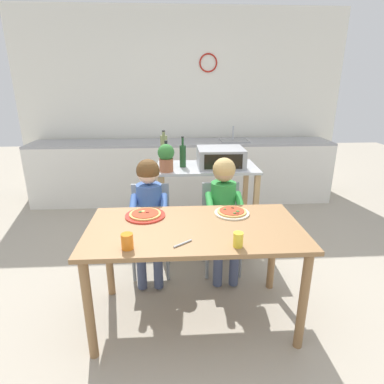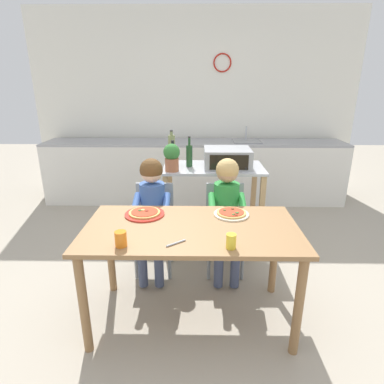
{
  "view_description": "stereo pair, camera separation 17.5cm",
  "coord_description": "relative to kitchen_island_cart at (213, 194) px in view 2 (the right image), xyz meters",
  "views": [
    {
      "loc": [
        -0.14,
        -1.99,
        1.7
      ],
      "look_at": [
        0.0,
        0.3,
        0.91
      ],
      "focal_mm": 29.87,
      "sensor_mm": 36.0,
      "label": 1
    },
    {
      "loc": [
        0.04,
        -2.0,
        1.7
      ],
      "look_at": [
        0.0,
        0.3,
        0.91
      ],
      "focal_mm": 29.87,
      "sensor_mm": 36.0,
      "label": 2
    }
  ],
  "objects": [
    {
      "name": "ground_plane",
      "position": [
        -0.21,
        0.0,
        -0.59
      ],
      "size": [
        11.7,
        11.7,
        0.0
      ],
      "primitive_type": "plane",
      "color": "#A89E8C"
    },
    {
      "name": "back_wall_tiled",
      "position": [
        -0.21,
        1.82,
        0.77
      ],
      "size": [
        4.78,
        0.14,
        2.7
      ],
      "color": "white",
      "rests_on": "ground"
    },
    {
      "name": "kitchen_counter",
      "position": [
        -0.2,
        1.41,
        -0.14
      ],
      "size": [
        4.3,
        0.6,
        1.09
      ],
      "color": "silver",
      "rests_on": "ground"
    },
    {
      "name": "kitchen_island_cart",
      "position": [
        0.0,
        0.0,
        0.0
      ],
      "size": [
        1.02,
        0.55,
        0.88
      ],
      "color": "#B7BABF",
      "rests_on": "ground"
    },
    {
      "name": "toaster_oven",
      "position": [
        0.14,
        -0.01,
        0.39
      ],
      "size": [
        0.46,
        0.4,
        0.19
      ],
      "color": "#999BA0",
      "rests_on": "kitchen_island_cart"
    },
    {
      "name": "bottle_clear_vinegar",
      "position": [
        -0.25,
        -0.0,
        0.41
      ],
      "size": [
        0.06,
        0.06,
        0.31
      ],
      "color": "#1E4723",
      "rests_on": "kitchen_island_cart"
    },
    {
      "name": "bottle_brown_beer",
      "position": [
        -0.44,
        0.18,
        0.44
      ],
      "size": [
        0.07,
        0.07,
        0.34
      ],
      "color": "olive",
      "rests_on": "kitchen_island_cart"
    },
    {
      "name": "bottle_squat_spirits",
      "position": [
        -0.41,
        -0.02,
        0.41
      ],
      "size": [
        0.06,
        0.06,
        0.27
      ],
      "color": "black",
      "rests_on": "kitchen_island_cart"
    },
    {
      "name": "potted_herb_plant",
      "position": [
        -0.41,
        -0.17,
        0.44
      ],
      "size": [
        0.16,
        0.16,
        0.27
      ],
      "color": "#9E5B3D",
      "rests_on": "kitchen_island_cart"
    },
    {
      "name": "dining_table",
      "position": [
        -0.21,
        -1.17,
        0.07
      ],
      "size": [
        1.48,
        0.78,
        0.76
      ],
      "color": "olive",
      "rests_on": "ground"
    },
    {
      "name": "dining_chair_left",
      "position": [
        -0.56,
        -0.47,
        -0.11
      ],
      "size": [
        0.36,
        0.36,
        0.81
      ],
      "color": "gray",
      "rests_on": "ground"
    },
    {
      "name": "dining_chair_right",
      "position": [
        0.09,
        -0.47,
        -0.11
      ],
      "size": [
        0.36,
        0.36,
        0.81
      ],
      "color": "gray",
      "rests_on": "ground"
    },
    {
      "name": "child_in_blue_striped_shirt",
      "position": [
        -0.56,
        -0.59,
        0.11
      ],
      "size": [
        0.32,
        0.42,
        1.07
      ],
      "color": "#424C6B",
      "rests_on": "ground"
    },
    {
      "name": "child_in_green_shirt",
      "position": [
        0.09,
        -0.58,
        0.11
      ],
      "size": [
        0.32,
        0.42,
        1.07
      ],
      "color": "#424C6B",
      "rests_on": "ground"
    },
    {
      "name": "pizza_plate_red_rimmed",
      "position": [
        -0.56,
        -0.96,
        0.18
      ],
      "size": [
        0.3,
        0.3,
        0.03
      ],
      "color": "red",
      "rests_on": "dining_table"
    },
    {
      "name": "pizza_plate_cream",
      "position": [
        0.09,
        -0.96,
        0.18
      ],
      "size": [
        0.26,
        0.26,
        0.03
      ],
      "color": "beige",
      "rests_on": "dining_table"
    },
    {
      "name": "drinking_cup_orange",
      "position": [
        -0.63,
        -1.44,
        0.22
      ],
      "size": [
        0.07,
        0.07,
        0.1
      ],
      "primitive_type": "cylinder",
      "color": "orange",
      "rests_on": "dining_table"
    },
    {
      "name": "drinking_cup_yellow",
      "position": [
        0.04,
        -1.46,
        0.22
      ],
      "size": [
        0.06,
        0.06,
        0.09
      ],
      "primitive_type": "cylinder",
      "color": "yellow",
      "rests_on": "dining_table"
    },
    {
      "name": "serving_spoon",
      "position": [
        -0.3,
        -1.41,
        0.18
      ],
      "size": [
        0.12,
        0.09,
        0.01
      ],
      "primitive_type": "cylinder",
      "rotation": [
        0.0,
        1.57,
        0.65
      ],
      "color": "#B7BABF",
      "rests_on": "dining_table"
    }
  ]
}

